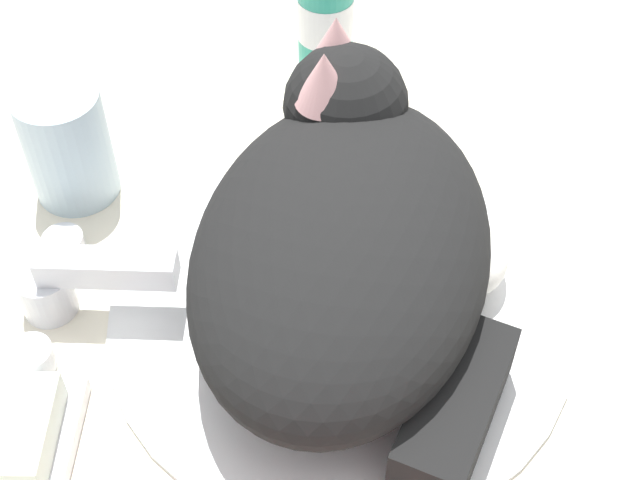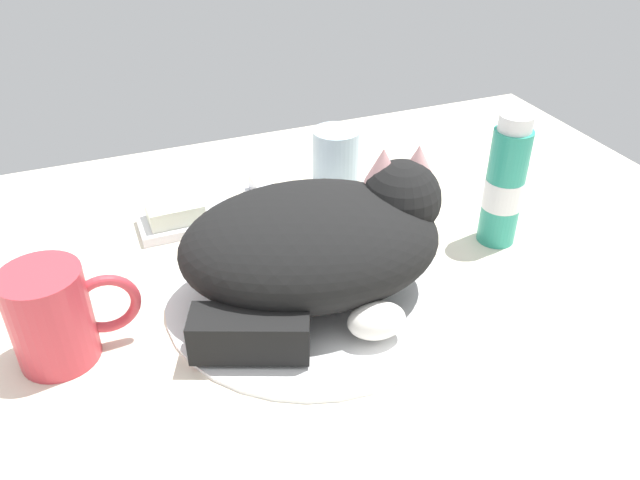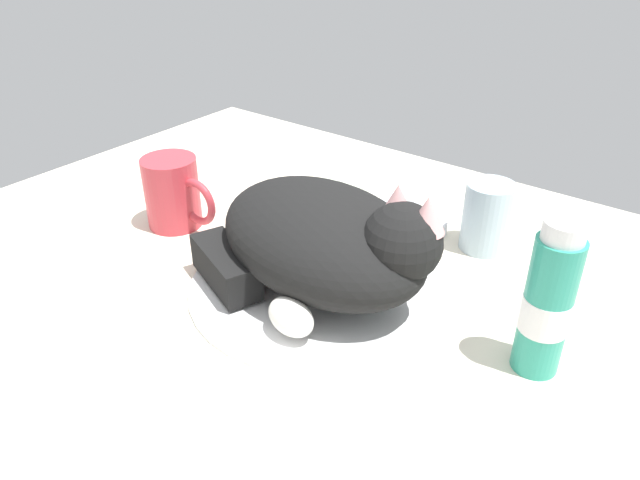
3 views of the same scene
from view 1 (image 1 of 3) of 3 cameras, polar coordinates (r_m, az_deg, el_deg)
The scene contains 8 objects.
ground_plane at distance 61.48cm, azimuth 1.66°, elevation -5.59°, with size 110.00×82.50×3.00cm, color silver.
sink_basin at distance 59.94cm, azimuth 1.70°, elevation -4.53°, with size 30.26×30.26×0.81cm, color white.
faucet at distance 60.85cm, azimuth -15.07°, elevation -2.80°, with size 12.01×10.61×5.34cm.
cat at distance 55.69cm, azimuth 2.20°, elevation 0.10°, with size 29.17×22.39×14.02cm.
rinse_cup at distance 67.02cm, azimuth -15.07°, elevation 5.77°, with size 6.05×6.05×8.86cm.
soap_dish at distance 57.06cm, azimuth -17.74°, elevation -12.16°, with size 9.00×6.40×1.20cm, color white.
soap_bar at distance 55.59cm, azimuth -18.16°, elevation -11.28°, with size 6.55×4.66×2.31cm, color silver.
toothpaste_bottle at distance 72.68cm, azimuth 0.72°, elevation 14.44°, with size 4.46×4.46×15.78cm.
Camera 1 is at (-35.71, 0.47, 48.55)cm, focal length 51.42 mm.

